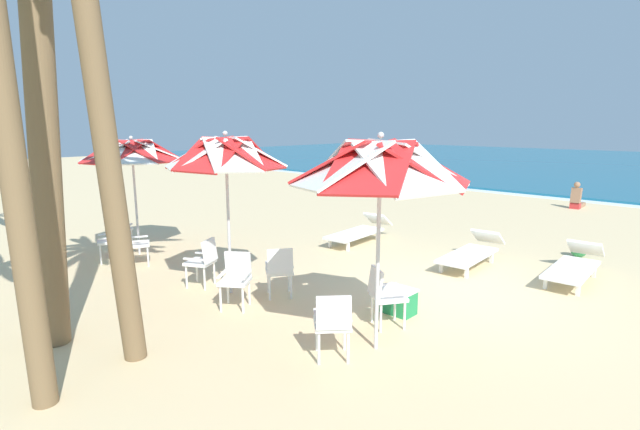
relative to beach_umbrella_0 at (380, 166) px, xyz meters
name	(u,v)px	position (x,y,z in m)	size (l,w,h in m)	color
ground_plane	(449,292)	(-0.32, 2.55, -2.35)	(80.00, 80.00, 0.00)	beige
surf_foam	(614,204)	(-0.32, 14.74, -2.35)	(80.00, 0.70, 0.01)	white
beach_umbrella_0	(380,166)	(0.00, 0.00, 0.00)	(2.21, 2.21, 2.75)	silver
plastic_chair_0	(384,293)	(-0.33, 0.62, -1.86)	(0.62, 0.63, 0.87)	white
plastic_chair_1	(333,321)	(-0.22, -0.60, -1.86)	(0.63, 0.63, 0.87)	white
beach_umbrella_1	(226,155)	(-3.03, -0.04, -0.01)	(2.00, 2.00, 2.73)	silver
plastic_chair_2	(236,276)	(-2.45, -0.35, -1.86)	(0.62, 0.63, 0.87)	white
plastic_chair_3	(280,269)	(-2.25, 0.38, -1.86)	(0.63, 0.62, 0.87)	white
plastic_chair_4	(203,259)	(-3.63, -0.17, -1.86)	(0.61, 0.60, 0.87)	white
beach_umbrella_2	(132,152)	(-6.49, 0.04, -0.10)	(2.23, 2.23, 2.59)	silver
plastic_chair_5	(112,238)	(-6.37, -0.59, -1.86)	(0.57, 0.59, 0.87)	white
plastic_chair_6	(119,229)	(-7.15, -0.09, -1.86)	(0.63, 0.63, 0.87)	white
plastic_chair_7	(134,242)	(-5.73, -0.42, -1.86)	(0.60, 0.61, 0.87)	white
sun_lounger_0	(574,265)	(1.06, 4.68, -2.07)	(0.72, 2.17, 0.62)	white
sun_lounger_1	(472,252)	(-0.74, 4.27, -2.07)	(0.74, 2.18, 0.62)	white
sun_lounger_2	(359,231)	(-3.60, 4.21, -2.07)	(0.80, 2.19, 0.62)	white
palm_tree_1	(89,11)	(-2.05, -2.41, 1.65)	(2.45, 2.84, 6.47)	brown
palm_tree_2	(42,99)	(-3.18, -2.60, 0.79)	(3.09, 2.76, 5.33)	brown
cooler_box	(399,301)	(-0.43, 1.17, -2.15)	(0.50, 0.34, 0.40)	#238C4C
beach_ball	(579,249)	(0.70, 6.42, -2.18)	(0.34, 0.34, 0.34)	#2D8C4C
beachgoer_seated	(577,200)	(-1.08, 12.96, -2.06)	(0.30, 0.93, 0.92)	red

